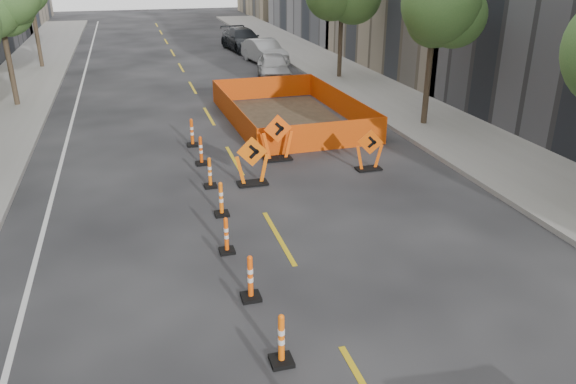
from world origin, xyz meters
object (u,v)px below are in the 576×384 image
object	(u,v)px
chevron_sign_left	(252,161)
parked_car_far	(243,40)
channelizer_3	(250,278)
chevron_sign_right	(370,150)
channelizer_5	(221,199)
parked_car_mid	(264,51)
channelizer_4	(226,235)
channelizer_7	(201,150)
parked_car_near	(274,67)
channelizer_8	(192,132)
channelizer_2	(281,339)
chevron_sign_center	(277,137)
channelizer_6	(210,172)

from	to	relation	value
chevron_sign_left	parked_car_far	size ratio (longest dim) A/B	0.29
channelizer_3	chevron_sign_right	distance (m)	8.35
parked_car_far	channelizer_5	bearing A→B (deg)	-109.53
chevron_sign_right	parked_car_mid	xyz separation A→B (m)	(1.32, 20.19, 0.06)
channelizer_3	channelizer_4	xyz separation A→B (m)	(-0.13, 2.10, -0.05)
channelizer_7	parked_car_mid	distance (m)	19.32
chevron_sign_left	parked_car_near	size ratio (longest dim) A/B	0.36
channelizer_8	parked_car_far	bearing A→B (deg)	73.63
channelizer_4	parked_car_far	size ratio (longest dim) A/B	0.17
parked_car_near	parked_car_mid	world-z (taller)	parked_car_mid
channelizer_2	channelizer_3	xyz separation A→B (m)	(-0.09, 2.10, 0.00)
channelizer_3	parked_car_far	world-z (taller)	parked_car_far
channelizer_2	chevron_sign_center	world-z (taller)	chevron_sign_center
chevron_sign_center	parked_car_far	distance (m)	24.34
parked_car_near	parked_car_far	bearing A→B (deg)	96.41
channelizer_6	chevron_sign_left	bearing A→B (deg)	-6.47
channelizer_5	channelizer_8	bearing A→B (deg)	90.32
channelizer_3	channelizer_6	size ratio (longest dim) A/B	1.06
channelizer_8	parked_car_mid	xyz separation A→B (m)	(6.65, 16.05, 0.24)
channelizer_4	chevron_sign_right	distance (m)	6.99
channelizer_4	parked_car_mid	size ratio (longest dim) A/B	0.20
channelizer_6	chevron_sign_left	world-z (taller)	chevron_sign_left
channelizer_4	chevron_sign_left	xyz separation A→B (m)	(1.53, 4.05, 0.32)
channelizer_3	channelizer_8	size ratio (longest dim) A/B	0.97
chevron_sign_left	chevron_sign_right	bearing A→B (deg)	10.72
channelizer_5	parked_car_far	world-z (taller)	parked_car_far
parked_car_far	channelizer_4	bearing A→B (deg)	-109.09
channelizer_8	chevron_sign_right	size ratio (longest dim) A/B	0.75
channelizer_7	parked_car_far	world-z (taller)	parked_car_far
channelizer_2	chevron_sign_center	distance (m)	10.58
channelizer_5	parked_car_near	xyz separation A→B (m)	(5.90, 17.09, 0.24)
channelizer_4	chevron_sign_right	size ratio (longest dim) A/B	0.66
channelizer_7	parked_car_near	size ratio (longest dim) A/B	0.23
channelizer_5	chevron_sign_right	size ratio (longest dim) A/B	0.70
chevron_sign_left	parked_car_far	xyz separation A→B (m)	(5.03, 26.04, 0.01)
chevron_sign_left	parked_car_mid	bearing A→B (deg)	83.08
parked_car_near	parked_car_mid	distance (m)	5.32
parked_car_far	channelizer_2	bearing A→B (deg)	-107.26
chevron_sign_left	parked_car_near	world-z (taller)	chevron_sign_left
channelizer_6	parked_car_near	bearing A→B (deg)	68.52
channelizer_2	channelizer_5	bearing A→B (deg)	89.93
channelizer_8	parked_car_mid	bearing A→B (deg)	67.48
channelizer_3	chevron_sign_right	bearing A→B (deg)	49.71
channelizer_4	channelizer_5	bearing A→B (deg)	83.78
channelizer_7	channelizer_2	bearing A→B (deg)	-90.12
channelizer_4	channelizer_8	world-z (taller)	channelizer_8
parked_car_mid	channelizer_7	bearing A→B (deg)	-118.88
channelizer_8	channelizer_7	bearing A→B (deg)	-88.63
channelizer_4	channelizer_5	distance (m)	2.11
chevron_sign_center	parked_car_far	world-z (taller)	chevron_sign_center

